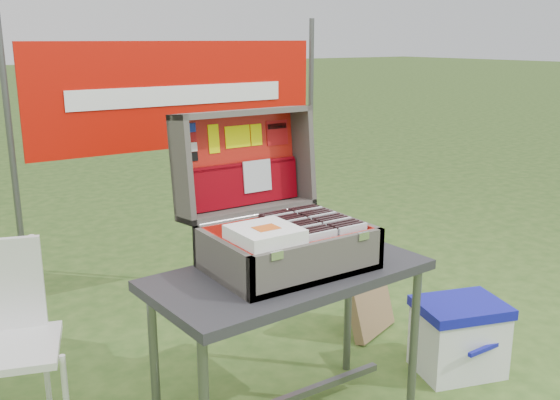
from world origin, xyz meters
TOP-DOWN VIEW (x-y plane):
  - table at (-0.07, -0.01)m, footprint 1.15×0.63m
  - table_top at (-0.07, -0.01)m, footprint 1.15×0.63m
  - table_leg_fr at (0.43, -0.23)m, footprint 0.04×0.04m
  - table_leg_bl at (-0.57, 0.20)m, footprint 0.04×0.04m
  - table_leg_br at (0.43, 0.20)m, footprint 0.04×0.04m
  - table_brace at (-0.07, -0.01)m, footprint 0.96×0.03m
  - suitcase at (-0.06, 0.07)m, footprint 0.62×0.60m
  - suitcase_base_bottom at (-0.06, 0.01)m, footprint 0.62×0.44m
  - suitcase_base_wall_front at (-0.06, -0.20)m, footprint 0.62×0.02m
  - suitcase_base_wall_back at (-0.06, 0.22)m, footprint 0.62×0.02m
  - suitcase_base_wall_left at (-0.36, 0.01)m, footprint 0.02×0.44m
  - suitcase_base_wall_right at (0.24, 0.01)m, footprint 0.02×0.44m
  - suitcase_liner_floor at (-0.06, 0.01)m, footprint 0.57×0.39m
  - suitcase_latch_left at (-0.26, -0.21)m, footprint 0.05×0.01m
  - suitcase_latch_right at (0.14, -0.21)m, footprint 0.05×0.01m
  - suitcase_hinge at (-0.06, 0.23)m, footprint 0.56×0.02m
  - suitcase_lid_back at (-0.06, 0.41)m, footprint 0.62×0.07m
  - suitcase_lid_rim_far at (-0.06, 0.36)m, footprint 0.62×0.17m
  - suitcase_lid_rim_near at (-0.06, 0.32)m, footprint 0.62×0.17m
  - suitcase_lid_rim_left at (-0.36, 0.34)m, footprint 0.02×0.21m
  - suitcase_lid_rim_right at (0.24, 0.34)m, footprint 0.02×0.21m
  - suitcase_lid_liner at (-0.06, 0.39)m, footprint 0.57×0.05m
  - suitcase_liner_wall_front at (-0.06, -0.18)m, footprint 0.57×0.01m
  - suitcase_liner_wall_back at (-0.06, 0.21)m, footprint 0.57×0.01m
  - suitcase_liner_wall_left at (-0.34, 0.01)m, footprint 0.01×0.39m
  - suitcase_liner_wall_right at (0.22, 0.01)m, footprint 0.01×0.39m
  - suitcase_lid_pocket at (-0.06, 0.36)m, footprint 0.55×0.05m
  - suitcase_pocket_edge at (-0.06, 0.37)m, footprint 0.54×0.02m
  - suitcase_pocket_cd at (0.01, 0.35)m, footprint 0.14×0.02m
  - lid_sticker_cc_a at (-0.29, 0.41)m, footprint 0.06×0.01m
  - lid_sticker_cc_b at (-0.29, 0.40)m, footprint 0.06×0.01m
  - lid_sticker_cc_c at (-0.29, 0.40)m, footprint 0.06×0.01m
  - lid_sticker_cc_d at (-0.29, 0.39)m, footprint 0.06×0.01m
  - lid_card_neon_tall at (-0.17, 0.40)m, footprint 0.05×0.02m
  - lid_card_neon_main at (-0.06, 0.40)m, footprint 0.12×0.01m
  - lid_card_neon_small at (0.04, 0.40)m, footprint 0.06×0.01m
  - lid_sticker_band at (0.15, 0.40)m, footprint 0.11×0.01m
  - lid_sticker_band_bar at (0.15, 0.40)m, footprint 0.10×0.01m
  - cd_left_0 at (-0.02, -0.16)m, footprint 0.14×0.01m
  - cd_left_1 at (-0.02, -0.14)m, footprint 0.14×0.01m
  - cd_left_2 at (-0.02, -0.11)m, footprint 0.14×0.01m
  - cd_left_3 at (-0.02, -0.09)m, footprint 0.14×0.01m
  - cd_left_4 at (-0.02, -0.06)m, footprint 0.14×0.01m
  - cd_left_5 at (-0.02, -0.04)m, footprint 0.14×0.01m
  - cd_left_6 at (-0.02, -0.01)m, footprint 0.14×0.01m
  - cd_left_7 at (-0.02, 0.01)m, footprint 0.14×0.01m
  - cd_left_8 at (-0.02, 0.03)m, footprint 0.14×0.01m
  - cd_left_9 at (-0.02, 0.06)m, footprint 0.14×0.01m
  - cd_left_10 at (-0.02, 0.08)m, footprint 0.14×0.01m
  - cd_left_11 at (-0.02, 0.11)m, footprint 0.14×0.01m
  - cd_left_12 at (-0.02, 0.13)m, footprint 0.14×0.01m
  - cd_left_13 at (-0.02, 0.16)m, footprint 0.14×0.01m
  - cd_left_14 at (-0.02, 0.18)m, footprint 0.14×0.01m
  - cd_right_0 at (0.13, -0.16)m, footprint 0.14×0.01m
  - cd_right_1 at (0.13, -0.14)m, footprint 0.14×0.01m
  - cd_right_2 at (0.13, -0.11)m, footprint 0.14×0.01m
  - cd_right_3 at (0.13, -0.09)m, footprint 0.14×0.01m
  - cd_right_4 at (0.13, -0.06)m, footprint 0.14×0.01m
  - cd_right_5 at (0.13, -0.04)m, footprint 0.14×0.01m
  - cd_right_6 at (0.13, -0.01)m, footprint 0.14×0.01m
  - cd_right_7 at (0.13, 0.01)m, footprint 0.14×0.01m
  - cd_right_8 at (0.13, 0.03)m, footprint 0.14×0.01m
  - cd_right_9 at (0.13, 0.06)m, footprint 0.14×0.01m
  - cd_right_10 at (0.13, 0.08)m, footprint 0.14×0.01m
  - cd_right_11 at (0.13, 0.11)m, footprint 0.14×0.01m
  - cd_right_12 at (0.13, 0.13)m, footprint 0.14×0.01m
  - cd_right_13 at (0.13, 0.16)m, footprint 0.14×0.01m
  - cd_right_14 at (0.13, 0.18)m, footprint 0.14×0.01m
  - songbook_0 at (-0.22, -0.07)m, footprint 0.23×0.23m
  - songbook_1 at (-0.22, -0.07)m, footprint 0.23×0.23m
  - songbook_2 at (-0.22, -0.07)m, footprint 0.23×0.23m
  - songbook_3 at (-0.22, -0.07)m, footprint 0.23×0.23m
  - songbook_4 at (-0.22, -0.07)m, footprint 0.23×0.23m
  - songbook_5 at (-0.22, -0.07)m, footprint 0.23×0.23m
  - songbook_6 at (-0.22, -0.07)m, footprint 0.23×0.23m
  - songbook_7 at (-0.22, -0.07)m, footprint 0.23×0.23m
  - songbook_8 at (-0.22, -0.07)m, footprint 0.23×0.23m
  - songbook_9 at (-0.22, -0.07)m, footprint 0.23×0.23m
  - songbook_graphic at (-0.22, -0.08)m, footprint 0.09×0.07m
  - cooler at (0.87, -0.11)m, footprint 0.49×0.42m
  - cooler_body at (0.87, -0.11)m, footprint 0.46×0.40m
  - cooler_lid at (0.87, -0.11)m, footprint 0.49×0.42m
  - cooler_handle at (0.87, -0.28)m, footprint 0.24×0.02m
  - chair at (-1.05, 0.48)m, footprint 0.48×0.50m
  - chair_seat at (-1.05, 0.48)m, footprint 0.47×0.47m
  - chair_leg_br at (-0.89, 0.63)m, footprint 0.02×0.02m
  - chair_upright_right at (-0.89, 0.65)m, footprint 0.02×0.02m
  - cardboard_box at (0.78, 0.45)m, footprint 0.39×0.26m
  - banner_post_left at (-0.85, 1.10)m, footprint 0.03×0.03m
  - banner_post_right at (0.85, 1.10)m, footprint 0.03×0.03m
  - banner at (0.00, 1.09)m, footprint 1.60×0.02m
  - banner_text at (0.00, 1.08)m, footprint 1.20×0.00m

SIDE VIEW (x-z plane):
  - table_brace at x=-0.07m, z-range 0.10..0.14m
  - cooler_body at x=0.87m, z-range 0.00..0.31m
  - cooler at x=0.87m, z-range 0.00..0.36m
  - cardboard_box at x=0.78m, z-range 0.00..0.38m
  - cooler_handle at x=0.87m, z-range 0.19..0.21m
  - chair_leg_br at x=-0.89m, z-range 0.00..0.42m
  - table_leg_fr at x=0.43m, z-range 0.00..0.66m
  - table_leg_bl at x=-0.57m, z-range 0.00..0.66m
  - table_leg_br at x=0.43m, z-range 0.00..0.66m
  - cooler_lid at x=0.87m, z-range 0.31..0.36m
  - table at x=-0.07m, z-range 0.00..0.70m
  - chair at x=-1.05m, z-range 0.00..0.82m
  - chair_seat at x=-1.05m, z-range 0.40..0.43m
  - chair_upright_right at x=-0.89m, z-range 0.42..0.81m
  - table_top at x=-0.07m, z-range 0.66..0.70m
  - suitcase_base_bottom at x=-0.06m, z-range 0.70..0.72m
  - suitcase_liner_floor at x=-0.06m, z-range 0.72..0.73m
  - suitcase_base_wall_front at x=-0.06m, z-range 0.70..0.86m
  - suitcase_base_wall_back at x=-0.06m, z-range 0.70..0.86m
  - suitcase_base_wall_left at x=-0.36m, z-range 0.70..0.86m
  - suitcase_base_wall_right at x=0.24m, z-range 0.70..0.86m
  - suitcase_liner_wall_front at x=-0.06m, z-range 0.72..0.86m
  - suitcase_liner_wall_back at x=-0.06m, z-range 0.72..0.86m
  - suitcase_liner_wall_left at x=-0.34m, z-range 0.72..0.86m
  - suitcase_liner_wall_right at x=0.22m, z-range 0.72..0.86m
  - cd_left_0 at x=-0.02m, z-range 0.73..0.88m
  - cd_left_1 at x=-0.02m, z-range 0.73..0.88m
  - cd_left_2 at x=-0.02m, z-range 0.73..0.88m
  - cd_left_3 at x=-0.02m, z-range 0.73..0.88m
  - cd_left_4 at x=-0.02m, z-range 0.73..0.88m
  - cd_left_5 at x=-0.02m, z-range 0.73..0.88m
  - cd_left_6 at x=-0.02m, z-range 0.73..0.88m
  - cd_left_7 at x=-0.02m, z-range 0.73..0.88m
  - cd_left_8 at x=-0.02m, z-range 0.73..0.88m
  - cd_left_9 at x=-0.02m, z-range 0.73..0.88m
  - cd_left_10 at x=-0.02m, z-range 0.73..0.88m
  - cd_left_11 at x=-0.02m, z-range 0.73..0.88m
  - cd_left_12 at x=-0.02m, z-range 0.73..0.88m
  - cd_left_13 at x=-0.02m, z-range 0.73..0.88m
  - cd_left_14 at x=-0.02m, z-range 0.73..0.88m
  - cd_right_0 at x=0.13m, z-range 0.73..0.88m
  - cd_right_1 at x=0.13m, z-range 0.73..0.88m
  - cd_right_2 at x=0.13m, z-range 0.73..0.88m
  - cd_right_3 at x=0.13m, z-range 0.73..0.88m
  - cd_right_4 at x=0.13m, z-range 0.73..0.88m
  - cd_right_5 at x=0.13m, z-range 0.73..0.88m
  - cd_right_6 at x=0.13m, z-range 0.73..0.88m
  - cd_right_7 at x=0.13m, z-range 0.73..0.88m
  - cd_right_8 at x=0.13m, z-range 0.73..0.88m
  - cd_right_9 at x=0.13m, z-range 0.73..0.88m
  - cd_right_10 at x=0.13m, z-range 0.73..0.88m
  - cd_right_11 at x=0.13m, z-range 0.73..0.88m
  - cd_right_12 at x=0.13m, z-range 0.73..0.88m
  - cd_right_13 at x=0.13m, z-range 0.73..0.88m
  - cd_right_14 at x=0.13m, z-range 0.73..0.88m
  - banner_post_left at x=-0.85m, z-range 0.00..1.70m
  - banner_post_right at x=0.85m, z-range 0.00..1.70m
  - suitcase_latch_left at x=-0.26m, z-range 0.84..0.87m
  - suitcase_latch_right at x=0.14m, z-range 0.84..0.87m
  - suitcase_hinge at x=-0.06m, z-range 0.85..0.87m
  - songbook_0 at x=-0.22m, z-range 0.86..0.87m
  - suitcase_lid_rim_near at x=-0.06m, z-range 0.85..0.89m
  - songbook_1 at x=-0.22m, z-range 0.87..0.87m
  - songbook_2 at x=-0.22m, z-range 0.87..0.88m
  - songbook_3 at x=-0.22m, z-range 0.88..0.88m
  - songbook_4 at x=-0.22m, z-range 0.88..0.89m
  - songbook_5 at x=-0.22m, z-range 0.89..0.89m
  - songbook_6 at x=-0.22m, z-range 0.89..0.90m
  - songbook_7 at x=-0.22m, z-range 0.90..0.90m
  - songbook_8 at x=-0.22m, z-range 0.90..0.91m
  - songbook_9 at x=-0.22m, z-range 0.91..0.91m
  - songbook_graphic at x=-0.22m, z-range 0.91..0.92m
  - suitcase_lid_pocket at x=-0.06m, z-range 0.88..1.06m
  - suitcase at x=-0.06m, z-range 0.70..1.29m
  - suitcase_pocket_cd at x=0.01m, z-range 0.93..1.07m
  - suitcase_pocket_edge at x=-0.06m, z-range 1.05..1.07m
  - suitcase_lid_back at x=-0.06m, z-range 0.85..1.29m
  - suitcase_lid_liner at x=-0.06m, z-range 0.87..1.26m
  - suitcase_lid_rim_left at x=-0.36m, z-range 0.85..1.30m
  - suitcase_lid_rim_right at x=0.24m, z-range 0.85..1.30m
  - lid_sticker_cc_d at x=-0.29m, z-range 1.09..1.13m
  - lid_sticker_cc_c at x=-0.29m, z-range 1.13..1.17m
  - lid_card_neon_tall at x=-0.17m, z-range 1.11..1.24m
  - lid_card_neon_main at x=-0.06m, z-range 1.13..1.22m
  - lid_card_neon_small at x=0.04m, z-range 1.13..1.22m
  - lid_sticker_band at x=0.15m, z-range 1.12..1.23m
  - lid_sticker_cc_b at x=-0.29m, z-range 1.17..1.21m
  - lid_sticker_band_bar at x=0.15m, z-range 1.19..1.22m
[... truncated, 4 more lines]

